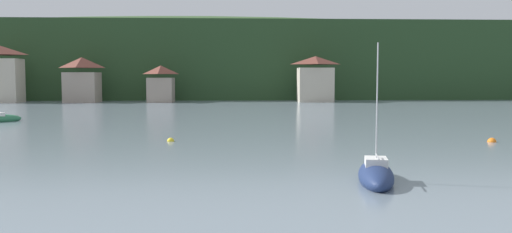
{
  "coord_description": "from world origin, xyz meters",
  "views": [
    {
      "loc": [
        -1.35,
        15.57,
        4.25
      ],
      "look_at": [
        0.0,
        43.74,
        2.14
      ],
      "focal_mm": 37.53,
      "sensor_mm": 36.0,
      "label": 1
    }
  ],
  "objects_px": {
    "shore_building_west": "(1,75)",
    "mooring_buoy_near": "(492,142)",
    "mooring_buoy_far": "(171,141)",
    "shore_building_central": "(161,84)",
    "shore_building_eastcentral": "(315,80)",
    "sailboat_mid_2": "(376,175)",
    "shore_building_westcentral": "(82,80)"
  },
  "relations": [
    {
      "from": "sailboat_mid_2",
      "to": "shore_building_westcentral",
      "type": "bearing_deg",
      "value": 35.12
    },
    {
      "from": "shore_building_central",
      "to": "shore_building_west",
      "type": "bearing_deg",
      "value": -178.76
    },
    {
      "from": "shore_building_westcentral",
      "to": "shore_building_eastcentral",
      "type": "distance_m",
      "value": 38.96
    },
    {
      "from": "shore_building_west",
      "to": "shore_building_eastcentral",
      "type": "xyz_separation_m",
      "value": [
        51.94,
        -0.17,
        -0.79
      ]
    },
    {
      "from": "sailboat_mid_2",
      "to": "mooring_buoy_near",
      "type": "bearing_deg",
      "value": -29.81
    },
    {
      "from": "shore_building_westcentral",
      "to": "shore_building_central",
      "type": "xyz_separation_m",
      "value": [
        12.98,
        0.18,
        -0.65
      ]
    },
    {
      "from": "shore_building_west",
      "to": "mooring_buoy_near",
      "type": "distance_m",
      "value": 78.42
    },
    {
      "from": "shore_building_central",
      "to": "shore_building_eastcentral",
      "type": "distance_m",
      "value": 25.99
    },
    {
      "from": "shore_building_westcentral",
      "to": "mooring_buoy_far",
      "type": "distance_m",
      "value": 58.96
    },
    {
      "from": "shore_building_central",
      "to": "shore_building_eastcentral",
      "type": "relative_size",
      "value": 0.8
    },
    {
      "from": "mooring_buoy_far",
      "to": "shore_building_central",
      "type": "bearing_deg",
      "value": 97.92
    },
    {
      "from": "shore_building_central",
      "to": "sailboat_mid_2",
      "type": "distance_m",
      "value": 71.63
    },
    {
      "from": "shore_building_west",
      "to": "sailboat_mid_2",
      "type": "xyz_separation_m",
      "value": [
        43.45,
        -68.85,
        -4.23
      ]
    },
    {
      "from": "shore_building_eastcentral",
      "to": "mooring_buoy_near",
      "type": "xyz_separation_m",
      "value": [
        2.69,
        -55.91,
        -3.73
      ]
    },
    {
      "from": "shore_building_west",
      "to": "shore_building_central",
      "type": "xyz_separation_m",
      "value": [
        25.97,
        0.56,
        -1.53
      ]
    },
    {
      "from": "mooring_buoy_far",
      "to": "shore_building_eastcentral",
      "type": "bearing_deg",
      "value": 71.47
    },
    {
      "from": "mooring_buoy_far",
      "to": "sailboat_mid_2",
      "type": "bearing_deg",
      "value": -55.28
    },
    {
      "from": "shore_building_westcentral",
      "to": "shore_building_central",
      "type": "distance_m",
      "value": 13.0
    },
    {
      "from": "mooring_buoy_near",
      "to": "shore_building_westcentral",
      "type": "bearing_deg",
      "value": 126.41
    },
    {
      "from": "shore_building_eastcentral",
      "to": "sailboat_mid_2",
      "type": "height_order",
      "value": "shore_building_eastcentral"
    },
    {
      "from": "mooring_buoy_near",
      "to": "shore_building_central",
      "type": "bearing_deg",
      "value": 116.84
    },
    {
      "from": "shore_building_eastcentral",
      "to": "mooring_buoy_near",
      "type": "distance_m",
      "value": 56.1
    },
    {
      "from": "shore_building_eastcentral",
      "to": "mooring_buoy_near",
      "type": "height_order",
      "value": "shore_building_eastcentral"
    },
    {
      "from": "shore_building_west",
      "to": "mooring_buoy_near",
      "type": "relative_size",
      "value": 16.68
    },
    {
      "from": "mooring_buoy_near",
      "to": "sailboat_mid_2",
      "type": "bearing_deg",
      "value": -131.18
    },
    {
      "from": "shore_building_west",
      "to": "sailboat_mid_2",
      "type": "height_order",
      "value": "shore_building_west"
    },
    {
      "from": "shore_building_west",
      "to": "mooring_buoy_far",
      "type": "xyz_separation_m",
      "value": [
        33.65,
        -54.71,
        -4.52
      ]
    },
    {
      "from": "sailboat_mid_2",
      "to": "mooring_buoy_near",
      "type": "relative_size",
      "value": 10.57
    },
    {
      "from": "shore_building_central",
      "to": "shore_building_eastcentral",
      "type": "xyz_separation_m",
      "value": [
        25.97,
        -0.73,
        0.75
      ]
    },
    {
      "from": "shore_building_west",
      "to": "mooring_buoy_near",
      "type": "bearing_deg",
      "value": -45.75
    },
    {
      "from": "shore_building_west",
      "to": "shore_building_central",
      "type": "bearing_deg",
      "value": 1.24
    },
    {
      "from": "shore_building_west",
      "to": "shore_building_westcentral",
      "type": "relative_size",
      "value": 1.25
    }
  ]
}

